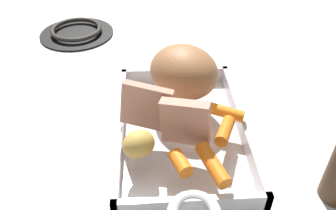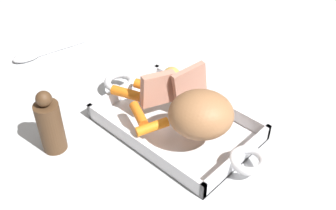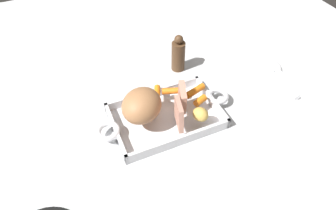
{
  "view_description": "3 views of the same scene",
  "coord_description": "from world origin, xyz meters",
  "views": [
    {
      "loc": [
        0.43,
        -0.05,
        0.41
      ],
      "look_at": [
        -0.01,
        -0.02,
        0.06
      ],
      "focal_mm": 36.85,
      "sensor_mm": 36.0,
      "label": 1
    },
    {
      "loc": [
        -0.42,
        0.47,
        0.58
      ],
      "look_at": [
        0.02,
        0.0,
        0.05
      ],
      "focal_mm": 43.07,
      "sensor_mm": 36.0,
      "label": 2
    },
    {
      "loc": [
        -0.22,
        -0.53,
        0.68
      ],
      "look_at": [
        0.01,
        0.01,
        0.05
      ],
      "focal_mm": 30.92,
      "sensor_mm": 36.0,
      "label": 3
    }
  ],
  "objects": [
    {
      "name": "ground_plane",
      "position": [
        0.0,
        0.0,
        0.0
      ],
      "size": [
        2.01,
        2.01,
        0.0
      ],
      "primitive_type": "plane",
      "color": "silver"
    },
    {
      "name": "roasting_dish",
      "position": [
        0.0,
        0.0,
        0.01
      ],
      "size": [
        0.43,
        0.21,
        0.04
      ],
      "color": "silver",
      "rests_on": "ground_plane"
    },
    {
      "name": "pork_roast",
      "position": [
        -0.07,
        0.01,
        0.08
      ],
      "size": [
        0.17,
        0.17,
        0.09
      ],
      "primitive_type": "ellipsoid",
      "rotation": [
        0.0,
        0.0,
        0.72
      ],
      "color": "#A06C44",
      "rests_on": "roasting_dish"
    },
    {
      "name": "roast_slice_outer",
      "position": [
        0.05,
        -0.0,
        0.08
      ],
      "size": [
        0.04,
        0.08,
        0.08
      ],
      "primitive_type": "cube",
      "rotation": [
        0.07,
        0.0,
        5.95
      ],
      "color": "tan",
      "rests_on": "roasting_dish"
    },
    {
      "name": "roast_slice_thin",
      "position": [
        0.02,
        -0.06,
        0.08
      ],
      "size": [
        0.03,
        0.09,
        0.09
      ],
      "primitive_type": "cube",
      "rotation": [
        0.13,
        0.0,
        2.89
      ],
      "color": "tan",
      "rests_on": "roasting_dish"
    },
    {
      "name": "baby_carrot_center_right",
      "position": [
        0.05,
        0.06,
        0.05
      ],
      "size": [
        0.06,
        0.04,
        0.03
      ],
      "primitive_type": "cylinder",
      "rotation": [
        1.48,
        0.0,
        1.16
      ],
      "color": "orange",
      "rests_on": "roasting_dish"
    },
    {
      "name": "baby_carrot_center_left",
      "position": [
        0.0,
        0.07,
        0.05
      ],
      "size": [
        0.04,
        0.07,
        0.02
      ],
      "primitive_type": "cylinder",
      "rotation": [
        1.64,
        0.0,
        2.73
      ],
      "color": "orange",
      "rests_on": "roasting_dish"
    },
    {
      "name": "baby_carrot_northeast",
      "position": [
        0.11,
        0.03,
        0.05
      ],
      "size": [
        0.07,
        0.04,
        0.02
      ],
      "primitive_type": "cylinder",
      "rotation": [
        1.54,
        0.0,
        5.02
      ],
      "color": "orange",
      "rests_on": "roasting_dish"
    },
    {
      "name": "baby_carrot_northwest",
      "position": [
        0.11,
        -0.01,
        0.05
      ],
      "size": [
        0.05,
        0.03,
        0.02
      ],
      "primitive_type": "cylinder",
      "rotation": [
        1.5,
        0.0,
        1.9
      ],
      "color": "orange",
      "rests_on": "roasting_dish"
    },
    {
      "name": "potato_golden_small",
      "position": [
        0.08,
        -0.07,
        0.06
      ],
      "size": [
        0.06,
        0.06,
        0.04
      ],
      "primitive_type": "ellipsoid",
      "rotation": [
        0.0,
        0.0,
        5.2
      ],
      "color": "gold",
      "rests_on": "roasting_dish"
    },
    {
      "name": "stove_burner_rear",
      "position": [
        -0.39,
        -0.24,
        0.01
      ],
      "size": [
        0.19,
        0.19,
        0.02
      ],
      "color": "black",
      "rests_on": "ground_plane"
    }
  ]
}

